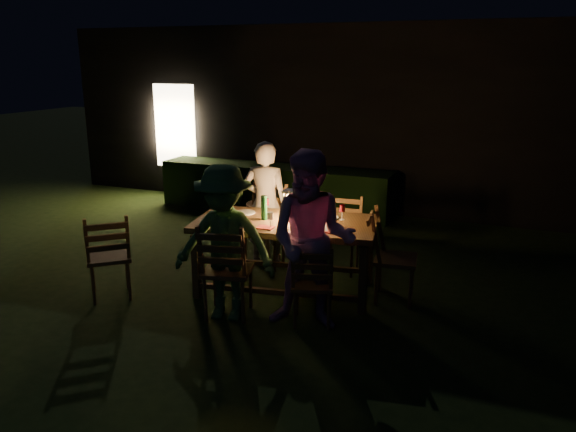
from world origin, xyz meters
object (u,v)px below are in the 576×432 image
at_px(chair_end, 393,273).
at_px(person_house_side, 265,204).
at_px(dining_table, 286,228).
at_px(chair_near_right, 312,298).
at_px(chair_far_right, 341,249).
at_px(bottle_bucket_a, 262,192).
at_px(person_opp_right, 312,241).
at_px(lantern, 291,207).
at_px(ice_bucket, 267,196).
at_px(chair_far_left, 265,241).
at_px(bottle_bucket_b, 272,192).
at_px(chair_near_left, 228,286).
at_px(side_table, 267,210).
at_px(person_opp_left, 225,244).
at_px(chair_spare, 110,271).
at_px(bottle_table, 264,208).

distance_m(chair_end, person_house_side, 1.93).
height_order(dining_table, chair_near_right, chair_near_right).
height_order(chair_far_right, bottle_bucket_a, bottle_bucket_a).
bearing_deg(bottle_bucket_a, person_opp_right, -51.92).
height_order(lantern, ice_bucket, lantern).
height_order(chair_far_left, bottle_bucket_b, chair_far_left).
bearing_deg(chair_far_right, chair_near_left, 63.51).
xyz_separation_m(chair_near_left, chair_far_left, (-0.26, 1.52, -0.00)).
bearing_deg(ice_bucket, chair_end, -21.76).
bearing_deg(bottle_bucket_a, side_table, 38.66).
bearing_deg(person_opp_left, bottle_bucket_a, 92.94).
height_order(chair_end, bottle_bucket_a, bottle_bucket_a).
xyz_separation_m(chair_spare, bottle_bucket_b, (1.15, 1.92, 0.60)).
bearing_deg(chair_near_left, person_opp_left, -95.88).
bearing_deg(chair_end, bottle_table, -87.64).
xyz_separation_m(person_opp_right, bottle_bucket_a, (-1.29, 1.65, 0.02)).
distance_m(lantern, bottle_bucket_b, 1.14).
bearing_deg(ice_bucket, dining_table, -55.38).
relative_size(chair_end, lantern, 3.04).
xyz_separation_m(chair_far_right, lantern, (-0.37, -0.79, 0.71)).
height_order(chair_near_right, chair_spare, chair_spare).
bearing_deg(person_house_side, person_opp_right, 118.76).
relative_size(person_opp_right, person_opp_left, 1.11).
xyz_separation_m(person_house_side, person_opp_right, (1.16, -1.47, 0.09)).
relative_size(person_opp_left, side_table, 2.14).
bearing_deg(ice_bucket, side_table, 0.00).
height_order(chair_near_right, bottle_table, bottle_table).
xyz_separation_m(chair_far_left, bottle_table, (0.33, -0.73, 0.66)).
relative_size(bottle_table, side_table, 0.37).
distance_m(dining_table, ice_bucket, 1.16).
height_order(chair_spare, ice_bucket, chair_spare).
xyz_separation_m(chair_near_right, chair_far_right, (-0.16, 1.53, 0.02)).
bearing_deg(person_opp_right, bottle_bucket_b, 114.89).
bearing_deg(chair_far_left, bottle_bucket_a, -64.89).
distance_m(chair_spare, lantern, 2.16).
xyz_separation_m(chair_near_left, lantern, (0.35, 0.89, 0.68)).
bearing_deg(bottle_bucket_b, lantern, -55.25).
bearing_deg(chair_end, side_table, -119.13).
bearing_deg(bottle_bucket_b, chair_end, -23.37).
distance_m(chair_near_left, side_table, 1.86).
xyz_separation_m(dining_table, chair_far_right, (0.41, 0.85, -0.47)).
height_order(dining_table, chair_end, chair_end).
xyz_separation_m(chair_spare, lantern, (1.80, 0.99, 0.69)).
bearing_deg(bottle_bucket_a, chair_spare, -119.68).
bearing_deg(bottle_bucket_b, bottle_bucket_a, -141.34).
xyz_separation_m(chair_far_right, ice_bucket, (-1.07, 0.10, 0.57)).
bearing_deg(lantern, chair_near_left, -111.52).
bearing_deg(person_opp_left, side_table, 91.17).
bearing_deg(chair_near_right, bottle_bucket_b, 108.01).
bearing_deg(chair_end, ice_bucket, -119.13).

